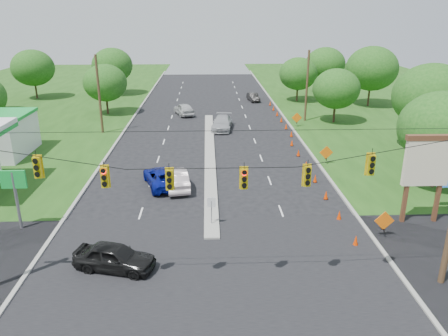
{
  "coord_description": "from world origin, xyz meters",
  "views": [
    {
      "loc": [
        -0.19,
        -20.14,
        13.51
      ],
      "look_at": [
        0.97,
        9.54,
        2.8
      ],
      "focal_mm": 35.0,
      "sensor_mm": 36.0,
      "label": 1
    }
  ],
  "objects_px": {
    "white_sedan": "(176,179)",
    "black_sedan": "(115,257)",
    "pylon_sign": "(430,165)",
    "blue_pickup": "(162,177)"
  },
  "relations": [
    {
      "from": "blue_pickup",
      "to": "black_sedan",
      "type": "bearing_deg",
      "value": 65.5
    },
    {
      "from": "pylon_sign",
      "to": "white_sedan",
      "type": "distance_m",
      "value": 18.54
    },
    {
      "from": "white_sedan",
      "to": "black_sedan",
      "type": "bearing_deg",
      "value": 67.37
    },
    {
      "from": "pylon_sign",
      "to": "white_sedan",
      "type": "xyz_separation_m",
      "value": [
        -17.06,
        6.52,
        -3.21
      ]
    },
    {
      "from": "pylon_sign",
      "to": "black_sedan",
      "type": "height_order",
      "value": "pylon_sign"
    },
    {
      "from": "pylon_sign",
      "to": "black_sedan",
      "type": "relative_size",
      "value": 1.36
    },
    {
      "from": "black_sedan",
      "to": "white_sedan",
      "type": "distance_m",
      "value": 12.04
    },
    {
      "from": "pylon_sign",
      "to": "white_sedan",
      "type": "relative_size",
      "value": 1.28
    },
    {
      "from": "white_sedan",
      "to": "blue_pickup",
      "type": "height_order",
      "value": "white_sedan"
    },
    {
      "from": "pylon_sign",
      "to": "blue_pickup",
      "type": "bearing_deg",
      "value": 158.82
    }
  ]
}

